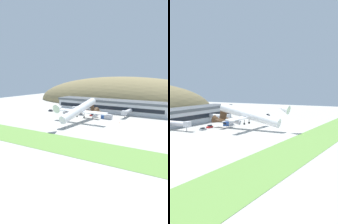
{
  "view_description": "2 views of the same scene",
  "coord_description": "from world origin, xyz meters",
  "views": [
    {
      "loc": [
        62.19,
        -114.08,
        30.29
      ],
      "look_at": [
        -8.83,
        3.65,
        6.39
      ],
      "focal_mm": 35.0,
      "sensor_mm": 36.0,
      "label": 1
    },
    {
      "loc": [
        -156.41,
        -82.6,
        26.12
      ],
      "look_at": [
        -7.73,
        -2.23,
        9.8
      ],
      "focal_mm": 50.0,
      "sensor_mm": 36.0,
      "label": 2
    }
  ],
  "objects": [
    {
      "name": "ground_plane",
      "position": [
        0.0,
        0.0,
        0.0
      ],
      "size": [
        350.98,
        350.98,
        0.0
      ],
      "primitive_type": "plane",
      "color": "#ADAAA3"
    },
    {
      "name": "grass_strip_foreground",
      "position": [
        0.0,
        -40.17,
        0.04
      ],
      "size": [
        315.88,
        21.44,
        0.08
      ],
      "primitive_type": "cube",
      "color": "#669342",
      "rests_on": "ground_plane"
    },
    {
      "name": "hill_backdrop",
      "position": [
        -21.31,
        103.26,
        0.0
      ],
      "size": [
        209.8,
        84.46,
        55.63
      ],
      "primitive_type": "ellipsoid",
      "color": "olive",
      "rests_on": "ground_plane"
    },
    {
      "name": "terminal_building",
      "position": [
        -10.57,
        47.89,
        5.58
      ],
      "size": [
        93.43,
        16.67,
        9.84
      ],
      "color": "silver",
      "rests_on": "ground_plane"
    },
    {
      "name": "jetway_0",
      "position": [
        -30.51,
        31.09,
        3.99
      ],
      "size": [
        3.38,
        16.33,
        5.43
      ],
      "color": "silver",
      "rests_on": "ground_plane"
    },
    {
      "name": "jetway_1",
      "position": [
        9.58,
        31.92,
        3.99
      ],
      "size": [
        3.38,
        14.77,
        5.43
      ],
      "color": "silver",
      "rests_on": "ground_plane"
    },
    {
      "name": "cargo_airplane",
      "position": [
        -9.88,
        0.36,
        8.07
      ],
      "size": [
        36.72,
        47.32,
        14.05
      ],
      "color": "white"
    },
    {
      "name": "service_car_1",
      "position": [
        -22.25,
        21.63,
        0.59
      ],
      "size": [
        4.61,
        1.71,
        1.42
      ],
      "color": "#999EA3",
      "rests_on": "ground_plane"
    },
    {
      "name": "service_car_2",
      "position": [
        -13.37,
        23.52,
        0.68
      ],
      "size": [
        4.35,
        1.88,
        1.64
      ],
      "color": "#B21E1E",
      "rests_on": "ground_plane"
    },
    {
      "name": "service_car_3",
      "position": [
        -52.97,
        23.48,
        0.63
      ],
      "size": [
        4.0,
        1.97,
        1.53
      ],
      "color": "#333338",
      "rests_on": "ground_plane"
    },
    {
      "name": "fuel_truck",
      "position": [
        0.07,
        19.33,
        1.51
      ],
      "size": [
        7.88,
        2.75,
        3.23
      ],
      "color": "#264C99",
      "rests_on": "ground_plane"
    },
    {
      "name": "traffic_cone_0",
      "position": [
        12.07,
        11.9,
        0.28
      ],
      "size": [
        0.52,
        0.52,
        0.58
      ],
      "color": "orange",
      "rests_on": "ground_plane"
    }
  ]
}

